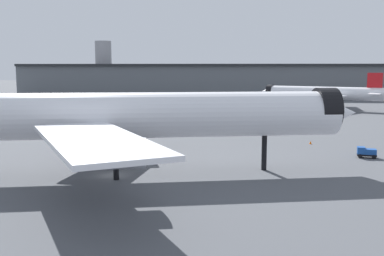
% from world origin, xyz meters
% --- Properties ---
extents(ground, '(900.00, 900.00, 0.00)m').
position_xyz_m(ground, '(0.00, 0.00, 0.00)').
color(ground, '#4C4F54').
extents(airliner_near_gate, '(67.79, 60.84, 19.33)m').
position_xyz_m(airliner_near_gate, '(3.06, 1.52, 8.51)').
color(airliner_near_gate, white).
rests_on(airliner_near_gate, ground).
extents(airliner_far_taxiway, '(45.84, 41.01, 13.62)m').
position_xyz_m(airliner_far_taxiway, '(49.68, 108.54, 6.00)').
color(airliner_far_taxiway, white).
rests_on(airliner_far_taxiway, ground).
extents(terminal_building, '(202.73, 26.62, 29.12)m').
position_xyz_m(terminal_building, '(4.51, 174.24, 8.78)').
color(terminal_building, slate).
rests_on(terminal_building, ground).
extents(baggage_tug_wing, '(3.45, 2.41, 1.85)m').
position_xyz_m(baggage_tug_wing, '(40.44, 17.08, 0.97)').
color(baggage_tug_wing, black).
rests_on(baggage_tug_wing, ground).
extents(traffic_cone_near_nose, '(0.51, 0.51, 0.64)m').
position_xyz_m(traffic_cone_near_nose, '(33.06, 30.53, 0.32)').
color(traffic_cone_near_nose, '#F2600C').
rests_on(traffic_cone_near_nose, ground).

